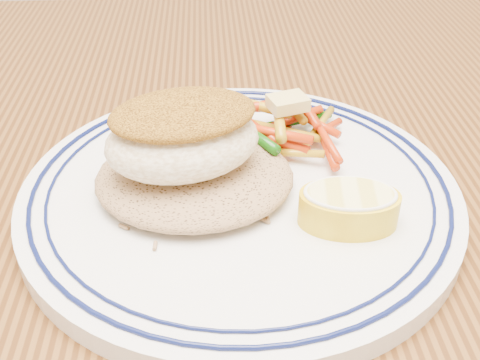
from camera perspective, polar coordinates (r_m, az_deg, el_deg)
The scene contains 7 objects.
dining_table at distance 0.47m, azimuth 3.31°, elevation -12.30°, with size 1.50×0.90×0.75m.
plate at distance 0.41m, azimuth 0.00°, elevation -1.22°, with size 0.29×0.29×0.02m.
rice_pilaf at distance 0.39m, azimuth -4.34°, elevation 0.66°, with size 0.13×0.12×0.03m, color #906E48.
fish_fillet at distance 0.38m, azimuth -5.46°, elevation 4.30°, with size 0.11×0.09×0.05m.
vegetable_pile at distance 0.45m, azimuth 4.45°, elevation 5.20°, with size 0.09×0.10×0.03m.
butter_pat at distance 0.44m, azimuth 4.55°, elevation 7.31°, with size 0.03×0.02×0.01m, color #DCC46B.
lemon_wedge at distance 0.37m, azimuth 10.29°, elevation -2.43°, with size 0.06×0.06×0.02m.
Camera 1 is at (-0.05, -0.32, 1.00)m, focal length 45.00 mm.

